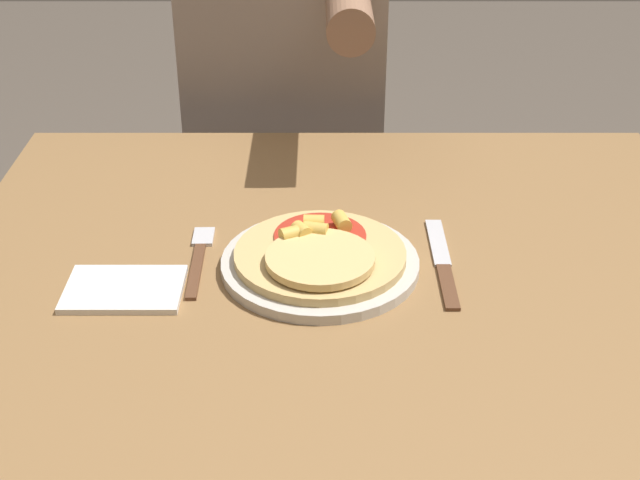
# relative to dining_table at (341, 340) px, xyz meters

# --- Properties ---
(dining_table) EXTENTS (1.04, 0.88, 0.74)m
(dining_table) POSITION_rel_dining_table_xyz_m (0.00, 0.00, 0.00)
(dining_table) COLOR olive
(dining_table) RESTS_ON ground_plane
(plate) EXTENTS (0.25, 0.25, 0.01)m
(plate) POSITION_rel_dining_table_xyz_m (-0.03, 0.00, 0.12)
(plate) COLOR beige
(plate) RESTS_ON dining_table
(pizza) EXTENTS (0.22, 0.22, 0.04)m
(pizza) POSITION_rel_dining_table_xyz_m (-0.03, 0.00, 0.14)
(pizza) COLOR tan
(pizza) RESTS_ON plate
(fork) EXTENTS (0.03, 0.18, 0.00)m
(fork) POSITION_rel_dining_table_xyz_m (-0.19, 0.03, 0.12)
(fork) COLOR brown
(fork) RESTS_ON dining_table
(knife) EXTENTS (0.02, 0.22, 0.00)m
(knife) POSITION_rel_dining_table_xyz_m (0.13, 0.01, 0.12)
(knife) COLOR brown
(knife) RESTS_ON dining_table
(napkin) EXTENTS (0.14, 0.10, 0.01)m
(napkin) POSITION_rel_dining_table_xyz_m (-0.27, -0.05, 0.12)
(napkin) COLOR silver
(napkin) RESTS_ON dining_table
(person_diner) EXTENTS (0.37, 0.52, 1.29)m
(person_diner) POSITION_rel_dining_table_xyz_m (-0.09, 0.65, 0.13)
(person_diner) COLOR #2D2D38
(person_diner) RESTS_ON ground_plane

